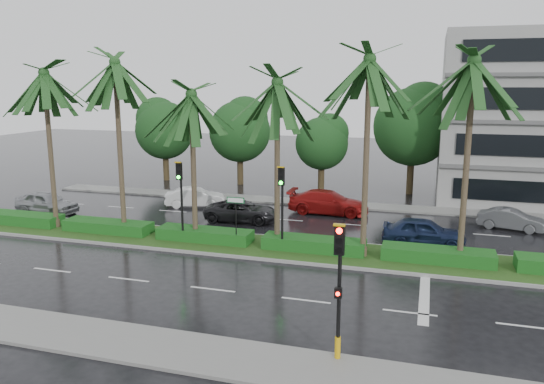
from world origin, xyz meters
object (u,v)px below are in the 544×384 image
(signal_near, at_px, (339,286))
(car_blue, at_px, (424,232))
(car_white, at_px, (195,197))
(signal_median_left, at_px, (180,190))
(street_sign, at_px, (236,209))
(car_grey, at_px, (511,219))
(car_silver, at_px, (47,203))
(car_darkgrey, at_px, (242,211))
(car_red, at_px, (328,202))

(signal_near, xyz_separation_m, car_blue, (2.30, 13.39, -1.77))
(car_white, distance_m, car_blue, 16.15)
(signal_median_left, bearing_deg, signal_near, -44.09)
(street_sign, bearing_deg, car_grey, 29.93)
(street_sign, distance_m, car_blue, 10.04)
(car_silver, distance_m, car_darkgrey, 13.14)
(signal_median_left, bearing_deg, car_white, 110.46)
(signal_near, relative_size, car_blue, 1.01)
(street_sign, bearing_deg, car_blue, 20.73)
(signal_median_left, xyz_separation_m, street_sign, (3.00, 0.18, -0.87))
(street_sign, height_order, car_red, street_sign)
(signal_median_left, height_order, street_sign, signal_median_left)
(signal_near, distance_m, car_blue, 13.70)
(street_sign, height_order, car_darkgrey, street_sign)
(signal_median_left, distance_m, car_red, 11.19)
(car_red, xyz_separation_m, car_grey, (11.04, -0.75, -0.16))
(street_sign, xyz_separation_m, car_blue, (9.30, 3.52, -1.39))
(car_red, height_order, car_blue, car_red)
(car_grey, bearing_deg, street_sign, 133.83)
(car_silver, bearing_deg, car_blue, -85.19)
(car_silver, relative_size, car_blue, 1.01)
(car_darkgrey, bearing_deg, car_white, 53.86)
(signal_near, relative_size, street_sign, 1.68)
(street_sign, bearing_deg, car_silver, 166.27)
(street_sign, bearing_deg, car_white, 126.71)
(signal_near, relative_size, car_grey, 1.18)
(car_darkgrey, xyz_separation_m, car_grey, (15.82, 2.75, -0.04))
(car_darkgrey, bearing_deg, signal_near, -154.46)
(car_silver, xyz_separation_m, car_white, (8.51, 4.65, -0.07))
(signal_median_left, distance_m, car_white, 9.28)
(signal_median_left, relative_size, car_darkgrey, 0.94)
(street_sign, height_order, car_silver, street_sign)
(car_white, relative_size, car_grey, 1.10)
(signal_near, height_order, street_sign, signal_near)
(car_silver, xyz_separation_m, car_grey, (28.83, 4.58, -0.13))
(street_sign, relative_size, car_blue, 0.60)
(signal_near, distance_m, car_darkgrey, 17.65)
(car_blue, height_order, car_grey, car_blue)
(car_white, bearing_deg, car_grey, -110.42)
(car_white, relative_size, car_blue, 0.94)
(car_darkgrey, height_order, car_grey, car_darkgrey)
(signal_near, bearing_deg, car_darkgrey, 119.50)
(car_grey, bearing_deg, car_darkgrey, 113.79)
(car_red, bearing_deg, car_darkgrey, 126.82)
(car_white, height_order, car_grey, car_white)
(signal_median_left, distance_m, car_darkgrey, 6.21)
(street_sign, xyz_separation_m, car_silver, (-14.65, 3.58, -1.39))
(signal_near, xyz_separation_m, car_silver, (-21.65, 13.45, -1.76))
(signal_near, relative_size, car_white, 1.07)
(car_white, distance_m, car_grey, 20.32)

